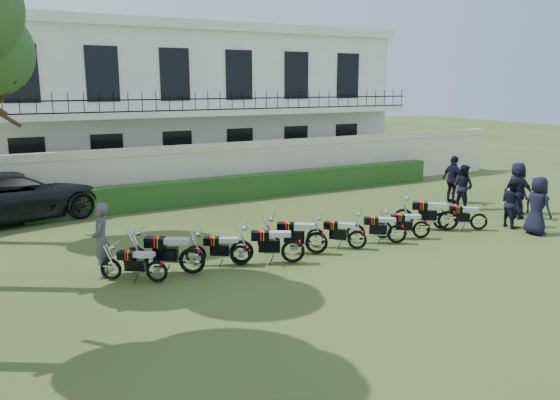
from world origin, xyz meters
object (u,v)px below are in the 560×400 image
(suv, at_px, (14,196))
(officer_0, at_px, (538,206))
(motorcycle_1, at_px, (192,254))
(motorcycle_7, at_px, (422,225))
(motorcycle_8, at_px, (448,216))
(motorcycle_3, at_px, (293,246))
(officer_2, at_px, (519,193))
(officer_5, at_px, (453,180))
(inspector, at_px, (101,240))
(motorcycle_9, at_px, (479,218))
(officer_1, at_px, (512,203))
(motorcycle_6, at_px, (397,229))
(officer_4, at_px, (463,187))
(motorcycle_0, at_px, (157,266))
(motorcycle_5, at_px, (357,235))
(motorcycle_4, at_px, (317,237))
(motorcycle_2, at_px, (240,250))
(officer_3, at_px, (517,188))

(suv, distance_m, officer_0, 17.56)
(motorcycle_1, distance_m, motorcycle_7, 7.34)
(motorcycle_8, xyz_separation_m, officer_0, (2.21, -1.59, 0.41))
(motorcycle_3, distance_m, officer_2, 9.51)
(motorcycle_8, xyz_separation_m, officer_5, (3.35, 3.07, 0.44))
(inspector, bearing_deg, motorcycle_9, 102.11)
(officer_1, bearing_deg, motorcycle_6, 95.00)
(motorcycle_1, distance_m, officer_4, 11.81)
(motorcycle_1, xyz_separation_m, motorcycle_3, (2.65, -0.46, -0.03))
(motorcycle_0, height_order, motorcycle_5, motorcycle_5)
(motorcycle_6, height_order, suv, suv)
(motorcycle_4, distance_m, motorcycle_7, 3.71)
(inspector, xyz_separation_m, officer_1, (12.99, -1.55, -0.12))
(motorcycle_2, height_order, motorcycle_3, motorcycle_3)
(motorcycle_1, bearing_deg, officer_1, -59.40)
(motorcycle_7, xyz_separation_m, suv, (-10.88, 8.62, 0.44))
(suv, bearing_deg, motorcycle_6, -144.48)
(suv, bearing_deg, motorcycle_8, -137.39)
(motorcycle_1, relative_size, motorcycle_6, 1.17)
(motorcycle_9, relative_size, officer_5, 0.76)
(motorcycle_2, bearing_deg, motorcycle_9, -63.45)
(motorcycle_2, xyz_separation_m, motorcycle_4, (2.29, -0.12, 0.07))
(motorcycle_1, bearing_deg, officer_5, -42.10)
(motorcycle_0, distance_m, officer_0, 11.97)
(motorcycle_8, bearing_deg, officer_3, -39.81)
(motorcycle_7, distance_m, motorcycle_8, 1.41)
(motorcycle_1, xyz_separation_m, officer_3, (12.77, 0.61, 0.42))
(suv, height_order, officer_5, officer_5)
(motorcycle_7, xyz_separation_m, officer_2, (4.80, 0.33, 0.48))
(inspector, distance_m, officer_3, 14.77)
(motorcycle_1, bearing_deg, motorcycle_0, 132.70)
(motorcycle_4, xyz_separation_m, officer_3, (9.14, 0.70, 0.45))
(motorcycle_0, relative_size, motorcycle_3, 0.78)
(inspector, height_order, officer_2, inspector)
(officer_1, bearing_deg, motorcycle_9, 91.31)
(officer_1, distance_m, officer_4, 2.79)
(motorcycle_6, bearing_deg, suv, 81.29)
(motorcycle_1, relative_size, motorcycle_2, 1.18)
(motorcycle_4, relative_size, inspector, 0.91)
(motorcycle_9, bearing_deg, motorcycle_1, 123.06)
(suv, relative_size, officer_2, 3.42)
(officer_0, xyz_separation_m, officer_3, (1.85, 2.24, 0.02))
(officer_3, bearing_deg, officer_4, 52.21)
(motorcycle_1, relative_size, inspector, 0.97)
(motorcycle_0, xyz_separation_m, motorcycle_7, (8.28, -0.14, 0.01))
(motorcycle_4, height_order, officer_2, officer_2)
(motorcycle_2, xyz_separation_m, officer_0, (9.57, -1.66, 0.50))
(motorcycle_1, xyz_separation_m, officer_4, (11.62, 2.11, 0.32))
(officer_0, distance_m, officer_4, 3.80)
(motorcycle_2, bearing_deg, motorcycle_5, -65.03)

